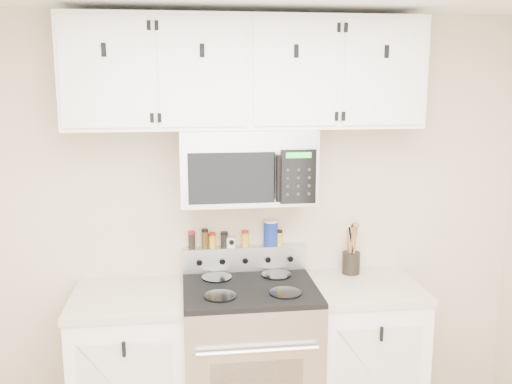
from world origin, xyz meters
TOP-DOWN VIEW (x-y plane):
  - back_wall at (0.00, 1.75)m, footprint 3.50×0.01m
  - range at (0.00, 1.43)m, footprint 0.76×0.65m
  - base_cabinet_left at (-0.69, 1.45)m, footprint 0.64×0.62m
  - base_cabinet_right at (0.69, 1.45)m, footprint 0.64×0.62m
  - microwave at (0.00, 1.55)m, footprint 0.76×0.44m
  - upper_cabinets at (-0.00, 1.58)m, footprint 2.00×0.35m
  - utensil_crock at (0.66, 1.64)m, footprint 0.11×0.11m
  - kitchen_timer at (-0.08, 1.71)m, footprint 0.06×0.05m
  - salt_canister at (0.17, 1.71)m, footprint 0.09×0.09m
  - spice_jar_0 at (-0.32, 1.71)m, footprint 0.04×0.04m
  - spice_jar_1 at (-0.24, 1.71)m, footprint 0.04×0.04m
  - spice_jar_2 at (-0.20, 1.71)m, footprint 0.04×0.04m
  - spice_jar_3 at (-0.12, 1.71)m, footprint 0.04×0.04m
  - spice_jar_4 at (0.01, 1.71)m, footprint 0.04×0.04m
  - spice_jar_5 at (0.16, 1.71)m, footprint 0.04×0.04m
  - spice_jar_6 at (0.22, 1.71)m, footprint 0.04×0.04m

SIDE VIEW (x-z plane):
  - base_cabinet_left at x=-0.69m, z-range 0.00..0.92m
  - base_cabinet_right at x=0.69m, z-range 0.00..0.92m
  - range at x=0.00m, z-range -0.06..1.04m
  - utensil_crock at x=0.66m, z-range 0.84..1.16m
  - kitchen_timer at x=-0.08m, z-range 1.10..1.16m
  - spice_jar_2 at x=-0.20m, z-range 1.10..1.19m
  - spice_jar_3 at x=-0.12m, z-range 1.10..1.20m
  - spice_jar_6 at x=0.22m, z-range 1.10..1.20m
  - spice_jar_4 at x=0.01m, z-range 1.10..1.20m
  - spice_jar_5 at x=0.16m, z-range 1.10..1.20m
  - spice_jar_0 at x=-0.32m, z-range 1.10..1.21m
  - spice_jar_1 at x=-0.24m, z-range 1.10..1.22m
  - salt_canister at x=0.17m, z-range 1.10..1.26m
  - back_wall at x=0.00m, z-range 0.00..2.50m
  - microwave at x=0.00m, z-range 1.42..1.84m
  - upper_cabinets at x=0.00m, z-range 1.84..2.46m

